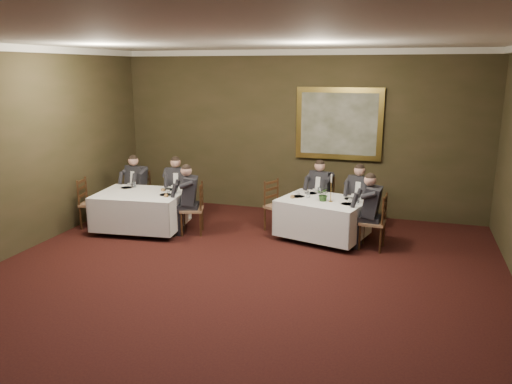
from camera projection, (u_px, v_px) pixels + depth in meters
The scene contains 25 objects.
ground at pixel (212, 310), 6.61m from camera, with size 10.00×10.00×0.00m, color black.
ceiling at pixel (206, 34), 5.77m from camera, with size 8.00×10.00×0.10m, color silver.
back_wall at pixel (298, 133), 10.82m from camera, with size 8.00×0.10×3.50m, color #302D18.
crown_molding at pixel (206, 40), 5.78m from camera, with size 8.00×10.00×0.12m.
table_main at pixel (323, 216), 9.27m from camera, with size 1.79×1.53×0.67m.
table_second at pixel (141, 208), 9.78m from camera, with size 1.79×1.44×0.67m.
chair_main_backleft at pixel (320, 211), 10.16m from camera, with size 0.55×0.54×1.00m.
diner_main_backleft at pixel (321, 201), 10.10m from camera, with size 0.53×0.58×1.35m.
chair_main_backright at pixel (359, 217), 9.74m from camera, with size 0.51×0.50×1.00m.
diner_main_backright at pixel (359, 206), 9.67m from camera, with size 0.49×0.55×1.35m.
chair_main_endleft at pixel (278, 216), 9.81m from camera, with size 0.57×0.58×1.00m.
chair_main_endright at pixel (372, 233), 8.81m from camera, with size 0.45×0.47×1.00m.
diner_main_endright at pixel (373, 221), 8.76m from camera, with size 0.51×0.44×1.35m.
chair_sec_backleft at pixel (139, 204), 10.71m from camera, with size 0.50×0.48×1.00m.
diner_sec_backleft at pixel (138, 194), 10.64m from camera, with size 0.47×0.54×1.35m.
chair_sec_backright at pixel (178, 206), 10.54m from camera, with size 0.55×0.54×1.00m.
diner_sec_backright at pixel (177, 196), 10.48m from camera, with size 0.53×0.58×1.35m.
chair_sec_endright at pixel (193, 219), 9.62m from camera, with size 0.54×0.55×1.00m.
diner_sec_endright at pixel (192, 208), 9.57m from camera, with size 0.58×0.53×1.35m.
chair_sec_endleft at pixel (93, 213), 10.01m from camera, with size 0.50×0.52×1.00m.
centerpiece at pixel (324, 194), 9.06m from camera, with size 0.25×0.21×0.27m, color #2D5926.
candlestick at pixel (331, 191), 9.00m from camera, with size 0.08×0.08×0.52m.
place_setting_table_main at pixel (314, 191), 9.67m from camera, with size 0.33×0.31×0.14m.
place_setting_table_second at pixel (130, 186), 10.12m from camera, with size 0.33×0.31×0.14m.
painting at pixel (339, 124), 10.45m from camera, with size 1.81×0.09×1.50m.
Camera 1 is at (2.34, -5.59, 3.12)m, focal length 35.00 mm.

